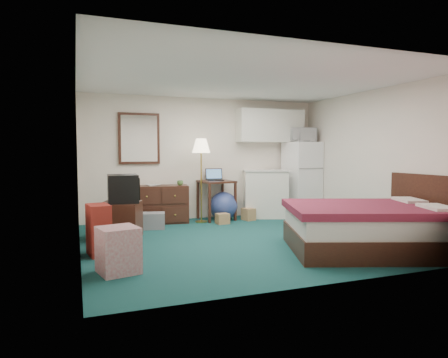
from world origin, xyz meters
name	(u,v)px	position (x,y,z in m)	size (l,w,h in m)	color
floor	(247,240)	(0.00, 0.00, 0.00)	(5.00, 4.50, 0.01)	#14433E
ceiling	(248,80)	(0.00, 0.00, 2.50)	(5.00, 4.50, 0.01)	white
walls	(248,161)	(0.00, 0.00, 1.25)	(5.01, 4.51, 2.50)	white
mirror	(139,139)	(-1.35, 2.22, 1.65)	(0.80, 0.06, 1.00)	white
upper_cabinets	(270,126)	(1.45, 2.08, 1.95)	(1.50, 0.35, 0.70)	white
headboard	(431,208)	(2.46, -1.24, 0.55)	(0.06, 1.56, 1.00)	black
dresser	(160,204)	(-1.00, 1.98, 0.37)	(1.08, 0.49, 0.73)	black
floor_lamp	(201,181)	(-0.22, 1.76, 0.82)	(0.36, 0.36, 1.65)	gold
desk	(216,200)	(0.15, 1.93, 0.40)	(0.63, 0.63, 0.80)	black
exercise_ball	(224,206)	(0.28, 1.84, 0.29)	(0.57, 0.57, 0.57)	navy
kitchen_counter	(265,194)	(1.25, 1.91, 0.49)	(0.89, 0.68, 0.98)	white
fridge	(302,179)	(2.13, 1.88, 0.80)	(0.66, 0.66, 1.60)	white
bed	(364,228)	(1.24, -1.24, 0.32)	(2.02, 1.57, 0.64)	maroon
tv_stand	(121,221)	(-1.88, 0.74, 0.30)	(0.59, 0.65, 0.59)	black
suitcase	(99,230)	(-2.26, -0.15, 0.34)	(0.26, 0.42, 0.69)	maroon
retail_box	(118,250)	(-2.09, -1.06, 0.27)	(0.43, 0.43, 0.53)	silver
file_bin	(153,221)	(-1.24, 1.42, 0.15)	(0.42, 0.31, 0.29)	gray
cardboard_box_a	(222,219)	(0.11, 1.44, 0.10)	(0.24, 0.20, 0.20)	olive
cardboard_box_b	(248,214)	(0.75, 1.64, 0.12)	(0.21, 0.24, 0.24)	olive
laptop	(215,175)	(0.13, 1.95, 0.92)	(0.35, 0.28, 0.24)	black
crt_tv	(123,189)	(-1.84, 0.72, 0.81)	(0.48, 0.51, 0.44)	black
microwave	(302,133)	(2.12, 1.89, 1.79)	(0.56, 0.31, 0.38)	white
book_a	(148,180)	(-1.23, 2.01, 0.84)	(0.16, 0.02, 0.22)	olive
book_b	(152,180)	(-1.13, 2.03, 0.83)	(0.15, 0.02, 0.20)	olive
mug	(180,182)	(-0.62, 1.86, 0.79)	(0.12, 0.10, 0.12)	#4F803C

